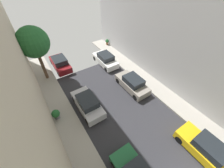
{
  "coord_description": "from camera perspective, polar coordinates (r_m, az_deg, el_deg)",
  "views": [
    {
      "loc": [
        -5.44,
        1.51,
        11.29
      ],
      "look_at": [
        0.91,
        11.12,
        0.5
      ],
      "focal_mm": 22.54,
      "sensor_mm": 36.0,
      "label": 1
    }
  ],
  "objects": [
    {
      "name": "parked_car_right_1",
      "position": [
        13.34,
        33.84,
        -21.05
      ],
      "size": [
        1.78,
        4.2,
        1.57
      ],
      "color": "gold",
      "rests_on": "ground"
    },
    {
      "name": "parked_car_left_3",
      "position": [
        13.78,
        -9.89,
        -7.87
      ],
      "size": [
        1.78,
        4.2,
        1.57
      ],
      "color": "silver",
      "rests_on": "ground"
    },
    {
      "name": "parked_car_left_4",
      "position": [
        19.75,
        -20.28,
        7.88
      ],
      "size": [
        1.78,
        4.2,
        1.57
      ],
      "color": "maroon",
      "rests_on": "ground"
    },
    {
      "name": "street_tree_0",
      "position": [
        16.61,
        -29.31,
        14.45
      ],
      "size": [
        3.18,
        3.18,
        6.2
      ],
      "color": "brown",
      "rests_on": "sidewalk_left"
    },
    {
      "name": "potted_plant_0",
      "position": [
        13.82,
        -21.79,
        -11.28
      ],
      "size": [
        0.73,
        0.73,
        1.0
      ],
      "color": "slate",
      "rests_on": "sidewalk_left"
    },
    {
      "name": "parked_car_right_2",
      "position": [
        15.68,
        8.25,
        0.21
      ],
      "size": [
        1.78,
        4.2,
        1.57
      ],
      "color": "gray",
      "rests_on": "ground"
    },
    {
      "name": "potted_plant_3",
      "position": [
        23.97,
        -2.04,
        16.83
      ],
      "size": [
        0.53,
        0.53,
        0.9
      ],
      "color": "brown",
      "rests_on": "sidewalk_right"
    },
    {
      "name": "parked_car_right_3",
      "position": [
        19.32,
        -2.72,
        9.9
      ],
      "size": [
        1.78,
        4.2,
        1.57
      ],
      "color": "white",
      "rests_on": "ground"
    }
  ]
}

